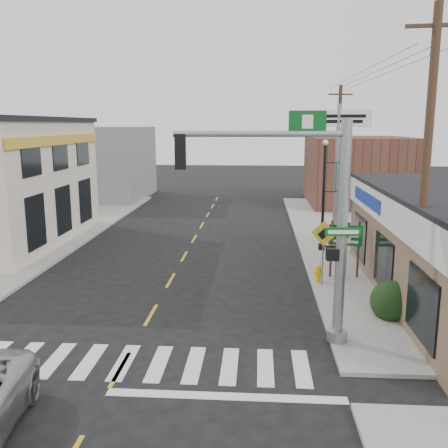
# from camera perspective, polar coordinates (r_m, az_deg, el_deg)

# --- Properties ---
(ground) EXTENTS (140.00, 140.00, 0.00)m
(ground) POSITION_cam_1_polar(r_m,az_deg,el_deg) (14.60, -11.78, -15.94)
(ground) COLOR black
(ground) RESTS_ON ground
(sidewalk_right) EXTENTS (6.00, 38.00, 0.13)m
(sidewalk_right) POSITION_cam_1_polar(r_m,az_deg,el_deg) (26.81, 15.18, -3.25)
(sidewalk_right) COLOR gray
(sidewalk_right) RESTS_ON ground
(sidewalk_left) EXTENTS (6.00, 38.00, 0.13)m
(sidewalk_left) POSITION_cam_1_polar(r_m,az_deg,el_deg) (29.21, -22.03, -2.50)
(sidewalk_left) COLOR gray
(sidewalk_left) RESTS_ON ground
(center_line) EXTENTS (0.12, 56.00, 0.01)m
(center_line) POSITION_cam_1_polar(r_m,az_deg,el_deg) (21.82, -6.13, -6.41)
(center_line) COLOR gold
(center_line) RESTS_ON ground
(crosswalk) EXTENTS (11.00, 2.20, 0.01)m
(crosswalk) POSITION_cam_1_polar(r_m,az_deg,el_deg) (14.94, -11.36, -15.23)
(crosswalk) COLOR silver
(crosswalk) RESTS_ON ground
(bldg_distant_right) EXTENTS (8.00, 10.00, 5.60)m
(bldg_distant_right) POSITION_cam_1_polar(r_m,az_deg,el_deg) (43.42, 14.99, 5.89)
(bldg_distant_right) COLOR brown
(bldg_distant_right) RESTS_ON ground
(bldg_distant_left) EXTENTS (9.00, 10.00, 6.40)m
(bldg_distant_left) POSITION_cam_1_polar(r_m,az_deg,el_deg) (46.96, -14.45, 6.79)
(bldg_distant_left) COLOR gray
(bldg_distant_left) RESTS_ON ground
(traffic_signal_pole) EXTENTS (5.43, 0.40, 6.88)m
(traffic_signal_pole) POSITION_cam_1_polar(r_m,az_deg,el_deg) (14.77, 10.31, 1.74)
(traffic_signal_pole) COLOR gray
(traffic_signal_pole) RESTS_ON sidewalk_right
(guide_sign) EXTENTS (1.42, 0.13, 2.48)m
(guide_sign) POSITION_cam_1_polar(r_m,az_deg,el_deg) (21.92, 13.69, -1.86)
(guide_sign) COLOR #4D3323
(guide_sign) RESTS_ON sidewalk_right
(fire_hydrant) EXTENTS (0.23, 0.23, 0.72)m
(fire_hydrant) POSITION_cam_1_polar(r_m,az_deg,el_deg) (21.38, 10.73, -5.48)
(fire_hydrant) COLOR #F1BD00
(fire_hydrant) RESTS_ON sidewalk_right
(ped_crossing_sign) EXTENTS (1.04, 0.07, 2.68)m
(ped_crossing_sign) POSITION_cam_1_polar(r_m,az_deg,el_deg) (20.63, 11.29, -1.94)
(ped_crossing_sign) COLOR gray
(ped_crossing_sign) RESTS_ON sidewalk_right
(lamp_post) EXTENTS (0.74, 0.58, 5.73)m
(lamp_post) POSITION_cam_1_polar(r_m,az_deg,el_deg) (26.28, 11.47, 4.16)
(lamp_post) COLOR black
(lamp_post) RESTS_ON sidewalk_right
(dance_center_sign) EXTENTS (3.59, 0.22, 7.63)m
(dance_center_sign) POSITION_cam_1_polar(r_m,az_deg,el_deg) (29.36, 12.88, 9.42)
(dance_center_sign) COLOR gray
(dance_center_sign) RESTS_ON sidewalk_right
(bare_tree) EXTENTS (2.13, 2.13, 4.26)m
(bare_tree) POSITION_cam_1_polar(r_m,az_deg,el_deg) (19.91, 23.36, 1.30)
(bare_tree) COLOR black
(bare_tree) RESTS_ON sidewalk_right
(shrub_front) EXTENTS (1.44, 1.44, 1.08)m
(shrub_front) POSITION_cam_1_polar(r_m,az_deg,el_deg) (18.21, 18.59, -8.39)
(shrub_front) COLOR black
(shrub_front) RESTS_ON sidewalk_right
(shrub_back) EXTENTS (1.18, 1.18, 0.89)m
(shrub_back) POSITION_cam_1_polar(r_m,az_deg,el_deg) (23.74, 21.46, -4.26)
(shrub_back) COLOR black
(shrub_back) RESTS_ON sidewalk_right
(utility_pole_near) EXTENTS (1.71, 0.26, 9.85)m
(utility_pole_near) POSITION_cam_1_polar(r_m,az_deg,el_deg) (15.95, 22.03, 5.30)
(utility_pole_near) COLOR #403620
(utility_pole_near) RESTS_ON sidewalk_right
(utility_pole_far) EXTENTS (1.56, 0.23, 8.95)m
(utility_pole_far) POSITION_cam_1_polar(r_m,az_deg,el_deg) (33.55, 12.89, 7.79)
(utility_pole_far) COLOR #432F20
(utility_pole_far) RESTS_ON sidewalk_right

